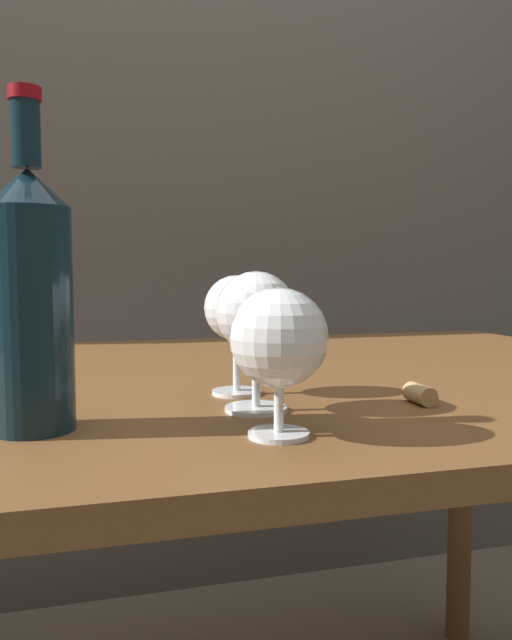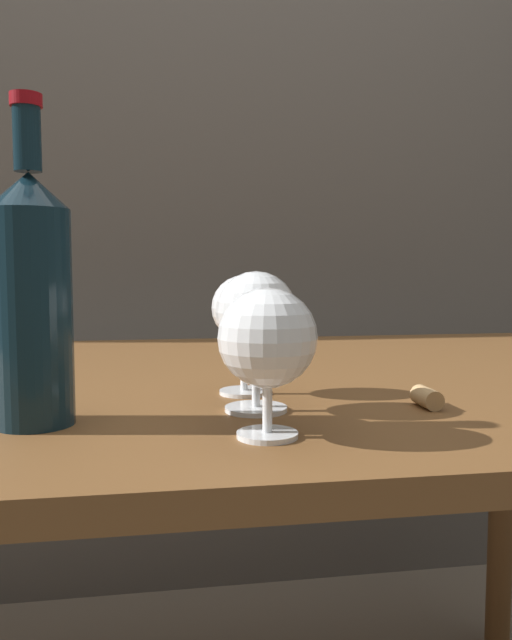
% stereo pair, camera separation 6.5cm
% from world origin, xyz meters
% --- Properties ---
extents(back_wall, '(5.00, 0.08, 2.60)m').
position_xyz_m(back_wall, '(0.00, 0.83, 1.30)').
color(back_wall, '#59544F').
rests_on(back_wall, ground_plane).
extents(dining_table, '(1.59, 0.92, 0.75)m').
position_xyz_m(dining_table, '(0.00, 0.00, 0.67)').
color(dining_table, brown).
rests_on(dining_table, ground_plane).
extents(wine_glass_chardonnay, '(0.09, 0.09, 0.14)m').
position_xyz_m(wine_glass_chardonnay, '(0.05, -0.34, 0.84)').
color(wine_glass_chardonnay, white).
rests_on(wine_glass_chardonnay, dining_table).
extents(wine_glass_rose, '(0.09, 0.09, 0.15)m').
position_xyz_m(wine_glass_rose, '(0.05, -0.23, 0.85)').
color(wine_glass_rose, white).
rests_on(wine_glass_rose, dining_table).
extents(wine_glass_white, '(0.08, 0.08, 0.14)m').
position_xyz_m(wine_glass_white, '(0.05, -0.14, 0.85)').
color(wine_glass_white, white).
rests_on(wine_glass_white, dining_table).
extents(wine_bottle, '(0.08, 0.08, 0.32)m').
position_xyz_m(wine_bottle, '(-0.17, -0.26, 0.87)').
color(wine_bottle, '#0F232D').
rests_on(wine_bottle, dining_table).
extents(cork, '(0.02, 0.04, 0.02)m').
position_xyz_m(cork, '(0.24, -0.25, 0.76)').
color(cork, tan).
rests_on(cork, dining_table).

